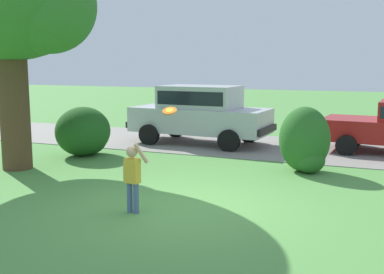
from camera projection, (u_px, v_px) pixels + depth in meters
The scene contains 7 objects.
ground_plane at pixel (182, 206), 8.78m from camera, with size 80.00×80.00×0.00m, color #518E42.
driveway_strip at pixel (266, 147), 15.05m from camera, with size 28.00×4.40×0.02m, color gray.
shrub_near_tree at pixel (84, 133), 13.61m from camera, with size 1.50×1.71×1.41m.
shrub_centre_left at pixel (305, 142), 11.50m from camera, with size 1.24×1.15×1.61m.
parked_suv at pixel (200, 111), 15.49m from camera, with size 4.81×2.33×1.92m.
child_thrower at pixel (132, 174), 8.30m from camera, with size 0.47×0.24×1.29m.
frisbee at pixel (170, 111), 9.06m from camera, with size 0.29×0.27×0.15m.
Camera 1 is at (3.33, -7.80, 2.63)m, focal length 44.09 mm.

